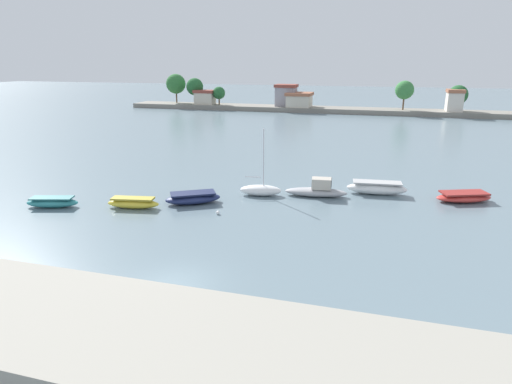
% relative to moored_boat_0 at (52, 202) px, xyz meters
% --- Properties ---
extents(ground_plane, '(400.00, 400.00, 0.00)m').
position_rel_moored_boat_0_xyz_m(ground_plane, '(15.73, -9.29, -0.42)').
color(ground_plane, slate).
extents(seawall_embankment, '(94.06, 7.03, 1.78)m').
position_rel_moored_boat_0_xyz_m(seawall_embankment, '(15.73, -15.71, 0.48)').
color(seawall_embankment, '#9E998C').
rests_on(seawall_embankment, ground).
extents(moored_boat_0, '(4.51, 2.52, 0.86)m').
position_rel_moored_boat_0_xyz_m(moored_boat_0, '(0.00, 0.00, 0.00)').
color(moored_boat_0, teal).
rests_on(moored_boat_0, ground).
extents(moored_boat_1, '(4.53, 2.00, 0.91)m').
position_rel_moored_boat_0_xyz_m(moored_boat_1, '(6.65, 1.65, 0.02)').
color(moored_boat_1, yellow).
rests_on(moored_boat_1, ground).
extents(moored_boat_2, '(4.98, 3.98, 0.97)m').
position_rel_moored_boat_0_xyz_m(moored_boat_2, '(10.93, 4.19, 0.05)').
color(moored_boat_2, navy).
rests_on(moored_boat_2, ground).
extents(moored_boat_3, '(3.96, 2.09, 6.09)m').
position_rel_moored_boat_0_xyz_m(moored_boat_3, '(15.90, 8.00, 0.10)').
color(moored_boat_3, white).
rests_on(moored_boat_3, ground).
extents(moored_boat_4, '(5.73, 2.21, 1.70)m').
position_rel_moored_boat_0_xyz_m(moored_boat_4, '(20.88, 9.19, 0.16)').
color(moored_boat_4, '#9E9EA3').
rests_on(moored_boat_4, ground).
extents(moored_boat_5, '(5.54, 2.17, 1.17)m').
position_rel_moored_boat_0_xyz_m(moored_boat_5, '(26.04, 11.40, 0.15)').
color(moored_boat_5, white).
rests_on(moored_boat_5, ground).
extents(moored_boat_6, '(5.24, 3.55, 0.85)m').
position_rel_moored_boat_0_xyz_m(moored_boat_6, '(33.39, 11.19, -0.01)').
color(moored_boat_6, '#C63833').
rests_on(moored_boat_6, ground).
extents(mooring_buoy_1, '(0.30, 0.30, 0.30)m').
position_rel_moored_boat_0_xyz_m(mooring_buoy_1, '(13.99, 2.10, -0.27)').
color(mooring_buoy_1, white).
rests_on(mooring_buoy_1, ground).
extents(distant_shoreline, '(105.04, 7.62, 8.48)m').
position_rel_moored_boat_0_xyz_m(distant_shoreline, '(10.05, 77.41, 1.87)').
color(distant_shoreline, gray).
rests_on(distant_shoreline, ground).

